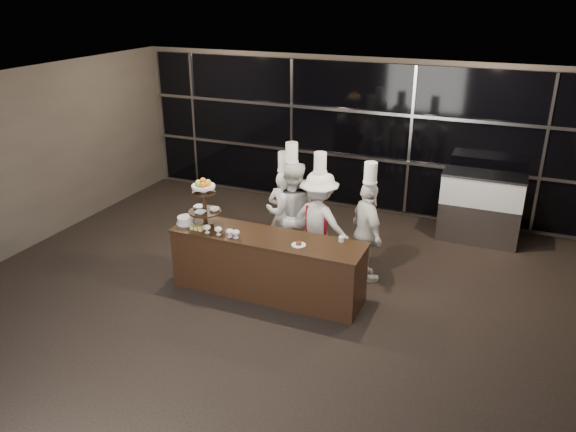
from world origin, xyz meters
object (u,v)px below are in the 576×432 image
at_px(chef_b, 292,213).
at_px(chef_d, 367,231).
at_px(layer_cake, 186,220).
at_px(display_case, 481,204).
at_px(chef_a, 284,214).
at_px(chef_c, 319,222).
at_px(display_stand, 204,199).
at_px(buffet_counter, 267,265).

xyz_separation_m(chef_b, chef_d, (1.27, -0.11, -0.06)).
bearing_deg(layer_cake, chef_b, 42.28).
relative_size(display_case, chef_a, 0.75).
relative_size(chef_a, chef_c, 0.94).
xyz_separation_m(display_stand, chef_d, (2.21, 0.96, -0.53)).
distance_m(chef_a, chef_c, 0.69).
relative_size(buffet_counter, chef_a, 1.55).
bearing_deg(chef_a, chef_d, -7.62).
relative_size(chef_a, chef_b, 0.91).
relative_size(chef_c, chef_d, 1.03).
distance_m(display_stand, chef_c, 1.81).
relative_size(display_stand, display_case, 0.54).
height_order(display_stand, chef_a, chef_a).
bearing_deg(display_stand, chef_c, 34.16).
height_order(chef_a, chef_b, chef_b).
distance_m(buffet_counter, chef_b, 1.15).
xyz_separation_m(display_stand, chef_b, (0.94, 1.07, -0.47)).
xyz_separation_m(chef_c, chef_d, (0.77, -0.01, -0.02)).
bearing_deg(chef_b, buffet_counter, -86.53).
bearing_deg(chef_a, buffet_counter, -78.83).
relative_size(display_stand, chef_a, 0.41).
height_order(buffet_counter, display_case, display_case).
bearing_deg(chef_a, display_case, 34.56).
bearing_deg(chef_c, chef_a, 164.69).
bearing_deg(layer_cake, chef_c, 30.52).
distance_m(display_case, chef_a, 3.50).
distance_m(buffet_counter, display_case, 4.11).
relative_size(buffet_counter, display_case, 2.06).
height_order(display_stand, layer_cake, display_stand).
xyz_separation_m(buffet_counter, display_stand, (-1.00, -0.00, 0.87)).
bearing_deg(chef_b, chef_c, -11.45).
height_order(chef_c, chef_d, chef_c).
bearing_deg(display_stand, layer_cake, -170.61).
bearing_deg(display_stand, chef_a, 56.22).
bearing_deg(display_case, layer_cake, -141.11).
xyz_separation_m(display_stand, chef_a, (0.77, 1.15, -0.54)).
bearing_deg(chef_b, chef_d, -5.02).
bearing_deg(display_case, chef_a, -145.44).
height_order(buffet_counter, layer_cake, layer_cake).
xyz_separation_m(buffet_counter, chef_c, (0.43, 0.97, 0.37)).
bearing_deg(buffet_counter, chef_a, 101.17).
relative_size(buffet_counter, layer_cake, 9.47).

